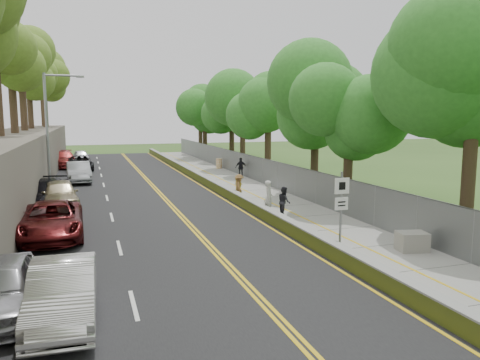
# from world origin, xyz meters

# --- Properties ---
(ground) EXTENTS (140.00, 140.00, 0.00)m
(ground) POSITION_xyz_m (0.00, 0.00, 0.00)
(ground) COLOR #33511E
(ground) RESTS_ON ground
(road) EXTENTS (11.20, 66.00, 0.04)m
(road) POSITION_xyz_m (-5.40, 15.00, 0.02)
(road) COLOR black
(road) RESTS_ON ground
(sidewalk) EXTENTS (4.20, 66.00, 0.05)m
(sidewalk) POSITION_xyz_m (2.55, 15.00, 0.03)
(sidewalk) COLOR gray
(sidewalk) RESTS_ON ground
(jersey_barrier) EXTENTS (0.42, 66.00, 0.60)m
(jersey_barrier) POSITION_xyz_m (0.25, 15.00, 0.30)
(jersey_barrier) COLOR #A3C423
(jersey_barrier) RESTS_ON ground
(rock_embankment) EXTENTS (5.00, 66.00, 4.00)m
(rock_embankment) POSITION_xyz_m (-13.50, 15.00, 2.00)
(rock_embankment) COLOR #595147
(rock_embankment) RESTS_ON ground
(chainlink_fence) EXTENTS (0.04, 66.00, 2.00)m
(chainlink_fence) POSITION_xyz_m (4.65, 15.00, 1.00)
(chainlink_fence) COLOR slate
(chainlink_fence) RESTS_ON ground
(trees_embankment) EXTENTS (6.40, 66.00, 13.00)m
(trees_embankment) POSITION_xyz_m (-13.00, 15.00, 10.50)
(trees_embankment) COLOR olive
(trees_embankment) RESTS_ON rock_embankment
(trees_fenceside) EXTENTS (7.00, 66.00, 14.00)m
(trees_fenceside) POSITION_xyz_m (7.00, 15.00, 7.00)
(trees_fenceside) COLOR #398C2D
(trees_fenceside) RESTS_ON ground
(streetlight) EXTENTS (2.52, 0.22, 8.00)m
(streetlight) POSITION_xyz_m (-10.46, 14.00, 4.64)
(streetlight) COLOR gray
(streetlight) RESTS_ON ground
(signpost) EXTENTS (0.62, 0.09, 3.10)m
(signpost) POSITION_xyz_m (1.05, -3.02, 1.96)
(signpost) COLOR gray
(signpost) RESTS_ON sidewalk
(construction_barrel) EXTENTS (0.60, 0.60, 0.99)m
(construction_barrel) POSITION_xyz_m (4.17, 26.00, 0.54)
(construction_barrel) COLOR orange
(construction_barrel) RESTS_ON sidewalk
(concrete_block) EXTENTS (1.26, 1.05, 0.74)m
(concrete_block) POSITION_xyz_m (3.66, -4.00, 0.42)
(concrete_block) COLOR gray
(concrete_block) RESTS_ON sidewalk
(car_0) EXTENTS (1.88, 4.51, 1.53)m
(car_0) POSITION_xyz_m (-10.60, -5.63, 0.80)
(car_0) COLOR #9D9DA2
(car_0) RESTS_ON road
(car_1) EXTENTS (1.69, 4.62, 1.51)m
(car_1) POSITION_xyz_m (-9.00, -6.44, 0.80)
(car_1) COLOR silver
(car_1) RESTS_ON road
(car_2) EXTENTS (2.66, 5.60, 1.54)m
(car_2) POSITION_xyz_m (-9.85, 2.49, 0.81)
(car_2) COLOR #501011
(car_2) RESTS_ON road
(car_3) EXTENTS (2.49, 5.45, 1.54)m
(car_3) POSITION_xyz_m (-10.60, 10.24, 0.81)
(car_3) COLOR black
(car_3) RESTS_ON road
(car_4) EXTENTS (2.39, 4.94, 1.63)m
(car_4) POSITION_xyz_m (-9.86, 9.34, 0.85)
(car_4) COLOR gray
(car_4) RESTS_ON road
(car_5) EXTENTS (2.04, 4.99, 1.61)m
(car_5) POSITION_xyz_m (-9.00, 20.09, 0.84)
(car_5) COLOR #9DA0A5
(car_5) RESTS_ON road
(car_6) EXTENTS (2.68, 5.25, 1.42)m
(car_6) POSITION_xyz_m (-9.04, 28.65, 0.75)
(car_6) COLOR black
(car_6) RESTS_ON road
(car_7) EXTENTS (2.92, 5.96, 1.67)m
(car_7) POSITION_xyz_m (-10.60, 31.81, 0.87)
(car_7) COLOR maroon
(car_7) RESTS_ON road
(car_8) EXTENTS (1.97, 4.15, 1.37)m
(car_8) POSITION_xyz_m (-9.00, 36.88, 0.72)
(car_8) COLOR white
(car_8) RESTS_ON road
(painter_0) EXTENTS (0.54, 0.78, 1.52)m
(painter_0) POSITION_xyz_m (0.77, 9.19, 0.81)
(painter_0) COLOR gold
(painter_0) RESTS_ON sidewalk
(painter_1) EXTENTS (0.68, 0.80, 1.85)m
(painter_1) POSITION_xyz_m (0.75, 3.87, 0.98)
(painter_1) COLOR beige
(painter_1) RESTS_ON sidewalk
(painter_2) EXTENTS (0.67, 0.82, 1.56)m
(painter_2) POSITION_xyz_m (1.45, 3.44, 0.83)
(painter_2) COLOR black
(painter_2) RESTS_ON sidewalk
(painter_3) EXTENTS (0.72, 1.09, 1.58)m
(painter_3) POSITION_xyz_m (0.75, 8.94, 0.84)
(painter_3) COLOR olive
(painter_3) RESTS_ON sidewalk
(person_far) EXTENTS (0.98, 0.42, 1.66)m
(person_far) POSITION_xyz_m (4.20, 19.09, 0.88)
(person_far) COLOR black
(person_far) RESTS_ON sidewalk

